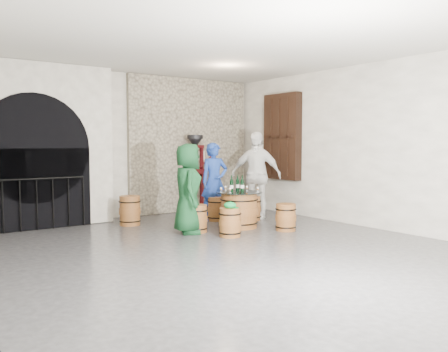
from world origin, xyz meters
TOP-DOWN VIEW (x-y plane):
  - ground at (0.00, 0.00)m, footprint 8.00×8.00m
  - wall_back at (0.00, 4.00)m, footprint 8.00×0.00m
  - wall_right at (3.50, 0.00)m, footprint 0.00×8.00m
  - ceiling at (0.00, 0.00)m, footprint 8.00×8.00m
  - stone_facing_panel at (1.80, 3.94)m, footprint 3.20×0.12m
  - arched_opening at (-1.90, 3.74)m, footprint 3.10×0.60m
  - shuttered_window at (3.38, 2.40)m, footprint 0.23×1.10m
  - barrel_table at (1.40, 1.45)m, footprint 0.91×0.91m
  - barrel_stool_left at (0.46, 1.51)m, footprint 0.41×0.41m
  - barrel_stool_far at (1.50, 2.38)m, footprint 0.41×0.41m
  - barrel_stool_right at (2.16, 1.99)m, footprint 0.41×0.41m
  - barrel_stool_near_right at (1.91, 0.66)m, footprint 0.41×0.41m
  - barrel_stool_near_left at (0.71, 0.81)m, footprint 0.41×0.41m
  - green_cap at (0.72, 0.81)m, footprint 0.26×0.22m
  - person_green at (0.28, 1.52)m, footprint 0.82×0.95m
  - person_blue at (1.52, 2.47)m, footprint 0.67×0.50m
  - person_white at (2.42, 2.18)m, footprint 1.03×1.17m
  - wine_bottle_left at (1.27, 1.52)m, footprint 0.08×0.08m
  - wine_bottle_center at (1.46, 1.42)m, footprint 0.08×0.08m
  - wine_bottle_right at (1.45, 1.56)m, footprint 0.08×0.08m
  - tasting_glass_a at (1.15, 1.41)m, footprint 0.05×0.05m
  - tasting_glass_b at (1.64, 1.51)m, footprint 0.05×0.05m
  - tasting_glass_c at (1.30, 1.75)m, footprint 0.05×0.05m
  - tasting_glass_d at (1.55, 1.61)m, footprint 0.05×0.05m
  - tasting_glass_e at (1.66, 1.20)m, footprint 0.05×0.05m
  - tasting_glass_f at (1.05, 1.56)m, footprint 0.05×0.05m
  - side_barrel at (-0.23, 2.94)m, footprint 0.45×0.45m
  - corking_press at (1.68, 3.51)m, footprint 0.78×0.47m
  - control_box at (2.05, 3.86)m, footprint 0.18×0.10m

SIDE VIEW (x-z plane):
  - ground at x=0.00m, z-range 0.00..0.00m
  - barrel_stool_left at x=0.46m, z-range 0.00..0.51m
  - barrel_stool_far at x=1.50m, z-range 0.00..0.51m
  - barrel_stool_right at x=2.16m, z-range 0.00..0.51m
  - barrel_stool_near_right at x=1.91m, z-range 0.00..0.51m
  - barrel_stool_near_left at x=0.71m, z-range 0.00..0.51m
  - side_barrel at x=-0.23m, z-range 0.00..0.59m
  - barrel_table at x=1.40m, z-range 0.00..0.70m
  - green_cap at x=0.72m, z-range 0.50..0.62m
  - tasting_glass_a at x=1.15m, z-range 0.70..0.80m
  - tasting_glass_b at x=1.64m, z-range 0.70..0.80m
  - tasting_glass_c at x=1.30m, z-range 0.70..0.80m
  - tasting_glass_d at x=1.55m, z-range 0.70..0.80m
  - tasting_glass_e at x=1.66m, z-range 0.70..0.80m
  - tasting_glass_f at x=1.05m, z-range 0.70..0.80m
  - person_green at x=0.28m, z-range 0.00..1.65m
  - person_blue at x=1.52m, z-range 0.00..1.66m
  - wine_bottle_left at x=1.27m, z-range 0.67..1.00m
  - wine_bottle_center at x=1.46m, z-range 0.67..1.00m
  - wine_bottle_right at x=1.45m, z-range 0.67..1.00m
  - person_white at x=2.42m, z-range 0.00..1.90m
  - corking_press at x=1.68m, z-range 0.15..1.99m
  - control_box at x=2.05m, z-range 1.24..1.46m
  - arched_opening at x=-1.90m, z-range -0.01..3.18m
  - wall_back at x=0.00m, z-range -2.40..5.60m
  - wall_right at x=3.50m, z-range -2.40..5.60m
  - stone_facing_panel at x=1.80m, z-range 0.01..3.19m
  - shuttered_window at x=3.38m, z-range 0.80..2.80m
  - ceiling at x=0.00m, z-range 3.20..3.20m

